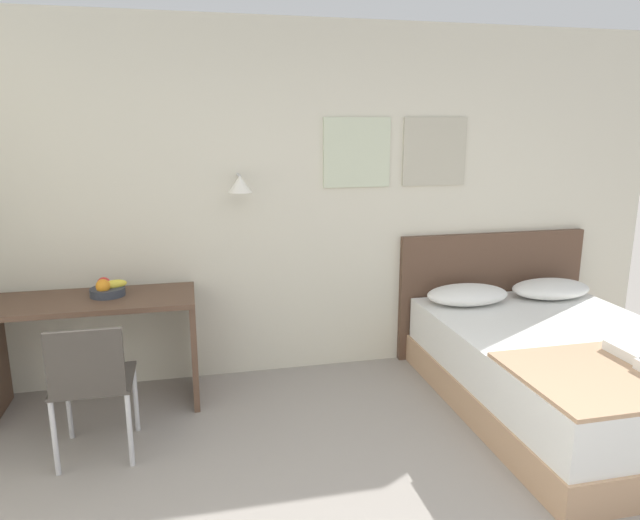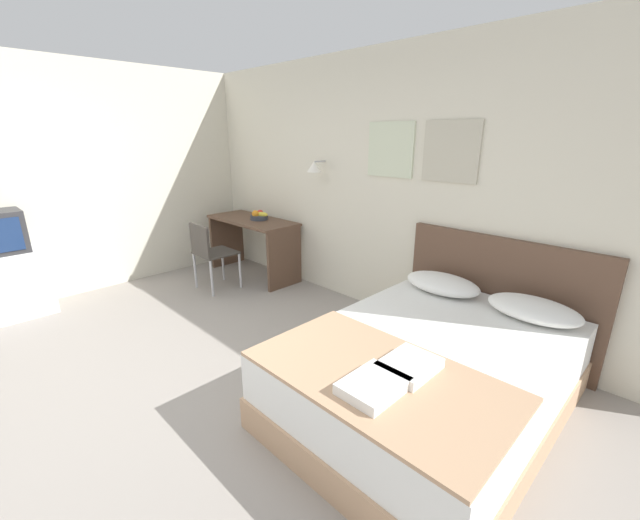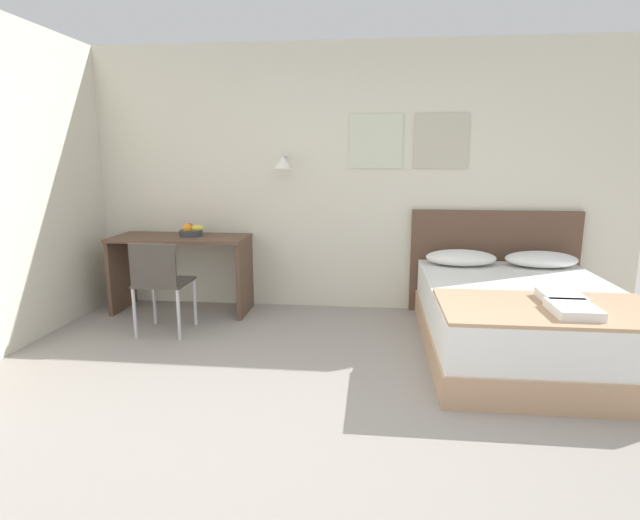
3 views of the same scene
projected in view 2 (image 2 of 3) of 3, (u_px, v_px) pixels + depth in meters
name	position (u px, v px, depth m)	size (l,w,h in m)	color
ground_plane	(123.00, 405.00, 2.80)	(24.00, 24.00, 0.00)	gray
wall_back	(364.00, 185.00, 4.18)	(5.85, 0.31, 2.65)	beige
bed	(429.00, 374.00, 2.71)	(1.51, 2.09, 0.54)	tan
headboard	(497.00, 297.00, 3.35)	(1.63, 0.06, 1.04)	brown
pillow_left	(442.00, 284.00, 3.38)	(0.65, 0.40, 0.15)	white
pillow_right	(533.00, 309.00, 2.89)	(0.65, 0.40, 0.15)	white
throw_blanket	(378.00, 375.00, 2.21)	(1.47, 0.84, 0.02)	tan
folded_towel_near_foot	(409.00, 365.00, 2.22)	(0.26, 0.33, 0.06)	white
folded_towel_mid_bed	(374.00, 386.00, 2.04)	(0.27, 0.34, 0.06)	white
desk	(253.00, 236.00, 5.24)	(1.34, 0.57, 0.77)	brown
desk_chair	(209.00, 250.00, 4.73)	(0.44, 0.44, 0.84)	#3D3833
fruit_bowl	(259.00, 216.00, 5.12)	(0.25, 0.23, 0.13)	#333842
tv_stand	(8.00, 286.00, 4.05)	(0.42, 0.72, 0.70)	white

